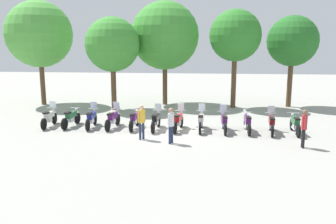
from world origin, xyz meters
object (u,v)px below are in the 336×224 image
at_px(motorcycle_2, 91,118).
at_px(person_2, 171,123).
at_px(tree_0, 39,34).
at_px(motorcycle_0, 49,118).
at_px(motorcycle_1, 71,118).
at_px(motorcycle_9, 247,123).
at_px(person_1, 304,125).
at_px(tree_3, 235,36).
at_px(motorcycle_4, 134,120).
at_px(tree_1, 112,45).
at_px(person_0, 142,119).
at_px(tree_2, 165,36).
at_px(motorcycle_3, 113,119).
at_px(motorcycle_6, 178,121).
at_px(motorcycle_7, 201,121).
at_px(motorcycle_11, 295,124).
at_px(motorcycle_10, 271,123).
at_px(motorcycle_5, 156,120).
at_px(tree_4, 292,41).
at_px(motorcycle_8, 224,122).

bearing_deg(motorcycle_2, person_2, -124.20).
bearing_deg(tree_0, motorcycle_0, -61.77).
relative_size(motorcycle_0, motorcycle_1, 1.00).
xyz_separation_m(motorcycle_9, person_1, (2.13, -2.58, 0.51)).
bearing_deg(tree_3, motorcycle_4, -128.82).
height_order(motorcycle_0, tree_1, tree_1).
distance_m(motorcycle_4, person_1, 8.63).
xyz_separation_m(motorcycle_9, person_0, (-5.23, -2.01, 0.49)).
relative_size(tree_0, tree_2, 1.00).
relative_size(motorcycle_3, motorcycle_6, 1.00).
xyz_separation_m(motorcycle_6, motorcycle_7, (1.21, 0.06, 0.00)).
bearing_deg(person_0, person_2, 33.87).
xyz_separation_m(motorcycle_11, person_2, (-6.18, -2.56, 0.48)).
relative_size(motorcycle_0, person_1, 1.27).
relative_size(motorcycle_10, tree_0, 0.28).
bearing_deg(motorcycle_9, motorcycle_2, 88.32).
relative_size(motorcycle_0, tree_2, 0.28).
relative_size(motorcycle_4, motorcycle_5, 1.00).
distance_m(motorcycle_0, motorcycle_1, 1.22).
height_order(motorcycle_7, tree_4, tree_4).
distance_m(motorcycle_0, person_0, 6.05).
xyz_separation_m(motorcycle_6, tree_0, (-11.09, 7.18, 4.82)).
distance_m(tree_2, tree_3, 5.23).
bearing_deg(person_0, tree_1, 168.67).
xyz_separation_m(motorcycle_4, tree_4, (10.03, 8.09, 4.30)).
xyz_separation_m(motorcycle_8, tree_3, (1.04, 7.43, 4.66)).
xyz_separation_m(motorcycle_3, motorcycle_4, (1.21, -0.02, -0.01)).
relative_size(motorcycle_10, person_1, 1.27).
bearing_deg(tree_3, motorcycle_6, -114.99).
bearing_deg(motorcycle_6, person_0, 149.83).
height_order(motorcycle_5, person_0, person_0).
bearing_deg(tree_2, motorcycle_3, -103.29).
relative_size(motorcycle_5, person_0, 1.29).
height_order(motorcycle_7, motorcycle_11, motorcycle_7).
xyz_separation_m(motorcycle_6, person_2, (-0.14, -2.60, 0.46)).
bearing_deg(motorcycle_7, motorcycle_2, 92.14).
bearing_deg(person_0, motorcycle_0, -145.79).
bearing_deg(motorcycle_10, tree_1, 66.28).
distance_m(motorcycle_7, person_0, 3.55).
relative_size(motorcycle_4, motorcycle_10, 1.00).
xyz_separation_m(motorcycle_5, motorcycle_6, (1.21, 0.02, 0.00)).
relative_size(motorcycle_0, motorcycle_11, 1.00).
bearing_deg(motorcycle_7, motorcycle_9, -89.60).
bearing_deg(tree_0, motorcycle_11, -22.84).
bearing_deg(motorcycle_6, motorcycle_2, 96.92).
distance_m(motorcycle_1, motorcycle_3, 2.42).
bearing_deg(motorcycle_4, tree_3, -38.11).
bearing_deg(person_0, motorcycle_9, 75.58).
distance_m(motorcycle_7, motorcycle_11, 4.84).
bearing_deg(tree_3, motorcycle_9, -88.69).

